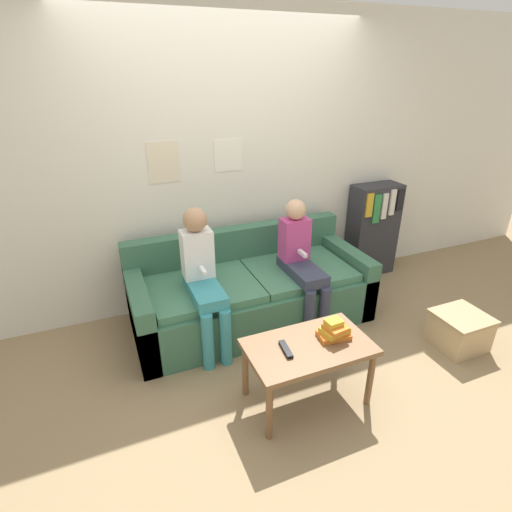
% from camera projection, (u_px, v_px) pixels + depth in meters
% --- Properties ---
extents(ground_plane, '(10.00, 10.00, 0.00)m').
position_uv_depth(ground_plane, '(276.00, 353.00, 3.22)').
color(ground_plane, '#937A56').
extents(wall_back, '(8.00, 0.06, 2.60)m').
position_uv_depth(wall_back, '(227.00, 165.00, 3.57)').
color(wall_back, silver).
rests_on(wall_back, ground_plane).
extents(couch, '(2.06, 0.88, 0.77)m').
position_uv_depth(couch, '(250.00, 292.00, 3.56)').
color(couch, '#38664C').
rests_on(couch, ground_plane).
extents(coffee_table, '(0.82, 0.48, 0.46)m').
position_uv_depth(coffee_table, '(308.00, 352.00, 2.62)').
color(coffee_table, brown).
rests_on(coffee_table, ground_plane).
extents(person_left, '(0.24, 0.59, 1.14)m').
position_uv_depth(person_left, '(203.00, 274.00, 3.08)').
color(person_left, teal).
rests_on(person_left, ground_plane).
extents(person_right, '(0.24, 0.59, 1.10)m').
position_uv_depth(person_right, '(301.00, 259.00, 3.39)').
color(person_right, '#33384C').
rests_on(person_right, ground_plane).
extents(tv_remote, '(0.06, 0.17, 0.02)m').
position_uv_depth(tv_remote, '(286.00, 349.00, 2.53)').
color(tv_remote, black).
rests_on(tv_remote, coffee_table).
extents(book_stack, '(0.22, 0.17, 0.14)m').
position_uv_depth(book_stack, '(334.00, 330.00, 2.64)').
color(book_stack, orange).
rests_on(book_stack, coffee_table).
extents(bookshelf, '(0.52, 0.27, 1.00)m').
position_uv_depth(bookshelf, '(372.00, 230.00, 4.31)').
color(bookshelf, '#2D2D33').
rests_on(bookshelf, ground_plane).
extents(storage_box, '(0.40, 0.38, 0.30)m').
position_uv_depth(storage_box, '(459.00, 330.00, 3.25)').
color(storage_box, tan).
rests_on(storage_box, ground_plane).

